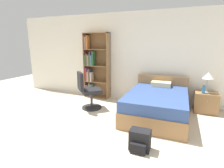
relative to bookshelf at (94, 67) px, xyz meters
The scene contains 8 objects.
wall_back 1.76m from the bookshelf, ahead, with size 9.00×0.06×2.60m.
bookshelf is the anchor object (origin of this frame).
bed 2.38m from the bookshelf, 21.89° to the right, with size 1.35×1.90×0.84m.
office_chair 1.20m from the bookshelf, 70.71° to the right, with size 0.72×0.72×1.00m.
nightstand 3.31m from the bookshelf, ahead, with size 0.53×0.47×0.51m.
table_lamp 3.22m from the bookshelf, ahead, with size 0.26×0.26×0.52m.
water_bottle 3.17m from the bookshelf, ahead, with size 0.07×0.07×0.21m.
backpack_black 3.23m from the bookshelf, 48.79° to the right, with size 0.33×0.29×0.34m.
Camera 1 is at (0.88, -1.86, 1.71)m, focal length 28.00 mm.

